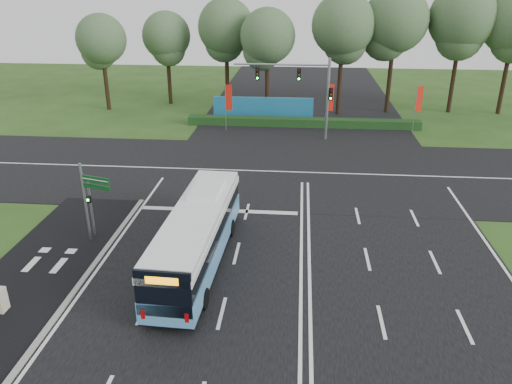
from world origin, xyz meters
TOP-DOWN VIEW (x-y plane):
  - ground at (0.00, 0.00)m, footprint 120.00×120.00m
  - road_main at (0.00, 0.00)m, footprint 20.00×120.00m
  - road_cross at (0.00, 12.00)m, footprint 120.00×14.00m
  - bike_path at (-12.50, -3.00)m, footprint 5.00×18.00m
  - kerb_strip at (-10.10, -3.00)m, footprint 0.25×18.00m
  - city_bus at (-5.03, -1.16)m, footprint 2.72×11.08m
  - pedestrian_signal at (-11.25, 1.19)m, footprint 0.29×0.41m
  - street_sign at (-10.95, 0.63)m, footprint 1.66×0.55m
  - banner_flag_left at (-6.86, 22.48)m, footprint 0.65×0.09m
  - banner_flag_mid at (2.27, 22.67)m, footprint 0.67×0.13m
  - banner_flag_right at (10.22, 23.31)m, footprint 0.62×0.24m
  - traffic_light_gantry at (0.21, 20.50)m, footprint 8.41×0.28m
  - hedge at (0.00, 24.50)m, footprint 22.00×1.20m
  - blue_hoarding at (-4.00, 27.00)m, footprint 10.00×0.30m
  - eucalyptus_row at (3.43, 30.99)m, footprint 47.10×9.13m

SIDE VIEW (x-z plane):
  - ground at x=0.00m, z-range 0.00..0.00m
  - road_main at x=0.00m, z-range 0.00..0.04m
  - road_cross at x=0.00m, z-range 0.00..0.05m
  - bike_path at x=-12.50m, z-range 0.00..0.06m
  - kerb_strip at x=-10.10m, z-range 0.00..0.12m
  - hedge at x=0.00m, z-range 0.00..0.80m
  - blue_hoarding at x=-4.00m, z-range 0.00..2.20m
  - city_bus at x=-5.03m, z-range 0.01..3.17m
  - pedestrian_signal at x=-11.25m, z-range 0.15..3.47m
  - street_sign at x=-10.95m, z-range 0.54..4.95m
  - banner_flag_right at x=10.22m, z-range 0.67..5.03m
  - banner_flag_left at x=-6.86m, z-range 0.67..5.05m
  - banner_flag_mid at x=2.27m, z-range 0.69..5.20m
  - traffic_light_gantry at x=0.21m, z-range 1.16..8.16m
  - eucalyptus_row at x=3.43m, z-range 2.27..15.02m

